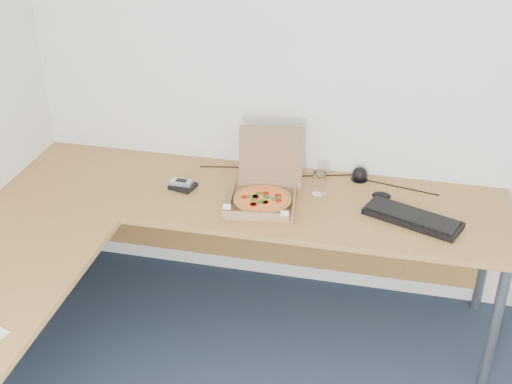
% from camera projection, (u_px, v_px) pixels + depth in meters
% --- Properties ---
extents(room_shell, '(3.50, 3.50, 2.50)m').
position_uv_depth(room_shell, '(313.00, 300.00, 1.84)').
color(room_shell, silver).
rests_on(room_shell, ground).
extents(desk, '(2.50, 2.20, 0.73)m').
position_uv_depth(desk, '(161.00, 238.00, 3.10)').
color(desk, '#A9753C').
rests_on(desk, ground).
extents(pizza_box, '(0.32, 0.37, 0.32)m').
position_uv_depth(pizza_box, '(263.00, 195.00, 3.30)').
color(pizza_box, '#966F4B').
rests_on(pizza_box, desk).
extents(drinking_glass, '(0.06, 0.06, 0.11)m').
position_uv_depth(drinking_glass, '(319.00, 183.00, 3.37)').
color(drinking_glass, white).
rests_on(drinking_glass, desk).
extents(keyboard, '(0.48, 0.32, 0.03)m').
position_uv_depth(keyboard, '(412.00, 218.00, 3.16)').
color(keyboard, black).
rests_on(keyboard, desk).
extents(mouse, '(0.10, 0.07, 0.03)m').
position_uv_depth(mouse, '(381.00, 196.00, 3.34)').
color(mouse, black).
rests_on(mouse, desk).
extents(wallet, '(0.14, 0.12, 0.02)m').
position_uv_depth(wallet, '(183.00, 186.00, 3.44)').
color(wallet, black).
rests_on(wallet, desk).
extents(phone, '(0.11, 0.06, 0.02)m').
position_uv_depth(phone, '(182.00, 182.00, 3.43)').
color(phone, '#B2B5BA').
rests_on(phone, wallet).
extents(dome_speaker, '(0.09, 0.09, 0.07)m').
position_uv_depth(dome_speaker, '(360.00, 173.00, 3.50)').
color(dome_speaker, black).
rests_on(dome_speaker, desk).
extents(cable_bundle, '(0.60, 0.12, 0.01)m').
position_uv_depth(cable_bundle, '(312.00, 176.00, 3.55)').
color(cable_bundle, black).
rests_on(cable_bundle, desk).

